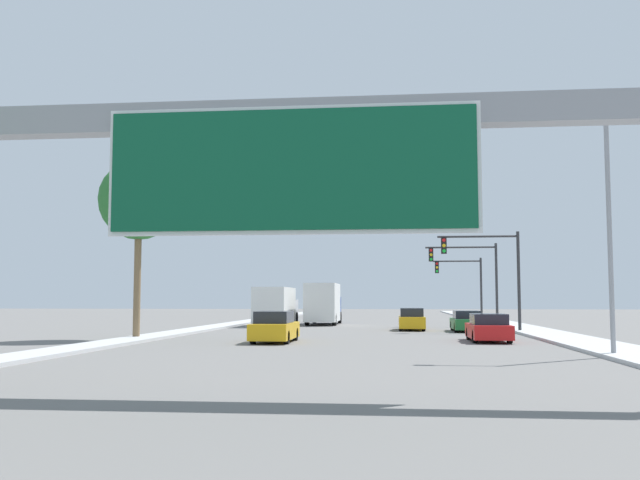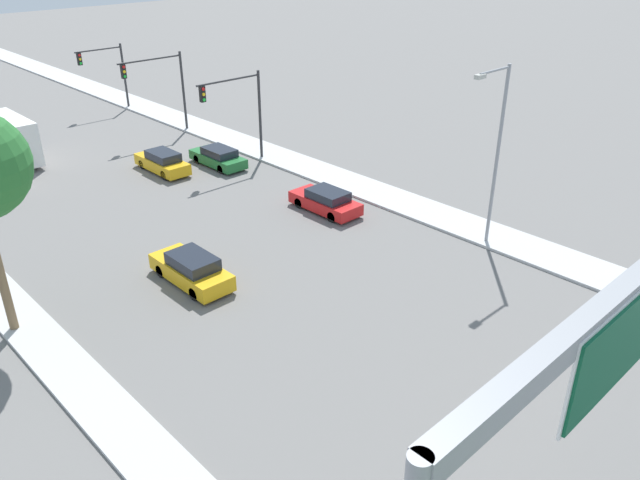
# 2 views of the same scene
# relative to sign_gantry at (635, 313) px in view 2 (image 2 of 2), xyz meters

# --- Properties ---
(sidewalk_right) EXTENTS (3.00, 120.00, 0.15)m
(sidewalk_right) POSITION_rel_sign_gantry_xyz_m (11.25, 42.11, -5.32)
(sidewalk_right) COLOR #B8B8B8
(sidewalk_right) RESTS_ON ground
(sign_gantry) EXTENTS (20.42, 0.73, 6.82)m
(sign_gantry) POSITION_rel_sign_gantry_xyz_m (0.00, 0.00, 0.00)
(sign_gantry) COLOR gray
(sign_gantry) RESTS_ON ground
(car_near_right) EXTENTS (1.82, 4.72, 1.52)m
(car_near_right) POSITION_rel_sign_gantry_xyz_m (-3.50, 18.36, -4.68)
(car_near_right) COLOR gold
(car_near_right) RESTS_ON ground
(car_mid_center) EXTENTS (1.72, 4.74, 1.50)m
(car_mid_center) POSITION_rel_sign_gantry_xyz_m (3.50, 32.67, -4.69)
(car_mid_center) COLOR gold
(car_mid_center) RESTS_ON ground
(car_far_right) EXTENTS (1.85, 4.60, 1.39)m
(car_far_right) POSITION_rel_sign_gantry_xyz_m (7.00, 19.97, -4.74)
(car_far_right) COLOR red
(car_far_right) RESTS_ON ground
(car_far_left) EXTENTS (1.80, 4.72, 1.36)m
(car_far_left) POSITION_rel_sign_gantry_xyz_m (7.00, 30.98, -4.75)
(car_far_left) COLOR #1E662D
(car_far_left) RESTS_ON ground
(truck_box_secondary) EXTENTS (2.47, 8.11, 3.37)m
(truck_box_secondary) POSITION_rel_sign_gantry_xyz_m (-3.50, 42.37, -3.69)
(truck_box_secondary) COLOR navy
(truck_box_secondary) RESTS_ON ground
(traffic_light_near_intersection) EXTENTS (5.20, 0.32, 6.43)m
(traffic_light_near_intersection) POSITION_rel_sign_gantry_xyz_m (8.61, 30.11, -1.01)
(traffic_light_near_intersection) COLOR #2D2D30
(traffic_light_near_intersection) RESTS_ON ground
(traffic_light_mid_block) EXTENTS (5.55, 0.32, 6.45)m
(traffic_light_mid_block) POSITION_rel_sign_gantry_xyz_m (8.48, 40.11, -0.97)
(traffic_light_mid_block) COLOR #2D2D30
(traffic_light_mid_block) RESTS_ON ground
(traffic_light_far_intersection) EXTENTS (4.43, 0.32, 5.88)m
(traffic_light_far_intersection) POSITION_rel_sign_gantry_xyz_m (8.81, 50.11, -1.41)
(traffic_light_far_intersection) COLOR #2D2D30
(traffic_light_far_intersection) RESTS_ON ground
(street_lamp_right) EXTENTS (2.82, 0.28, 9.54)m
(street_lamp_right) POSITION_rel_sign_gantry_xyz_m (10.02, 10.95, 0.21)
(street_lamp_right) COLOR gray
(street_lamp_right) RESTS_ON ground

